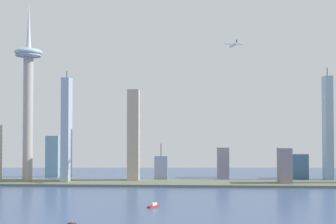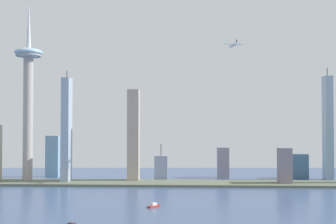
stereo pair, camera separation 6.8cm
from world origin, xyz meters
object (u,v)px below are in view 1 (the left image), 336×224
(skyscraper_7, at_px, (53,156))
(skyscraper_8, at_px, (299,166))
(observation_tower, at_px, (28,87))
(skyscraper_9, at_px, (133,136))
(skyscraper_0, at_px, (285,166))
(skyscraper_4, at_px, (161,168))
(skyscraper_6, at_px, (223,162))
(skyscraper_2, at_px, (328,128))
(airplane, at_px, (233,45))
(boat_0, at_px, (154,206))
(skyscraper_3, at_px, (67,131))

(skyscraper_7, height_order, skyscraper_8, skyscraper_7)
(observation_tower, height_order, skyscraper_9, observation_tower)
(skyscraper_0, distance_m, skyscraper_4, 202.07)
(skyscraper_6, bearing_deg, skyscraper_9, -154.98)
(skyscraper_6, height_order, skyscraper_8, skyscraper_6)
(skyscraper_2, height_order, skyscraper_4, skyscraper_2)
(skyscraper_6, distance_m, skyscraper_9, 175.41)
(skyscraper_0, xyz_separation_m, airplane, (-77.61, 13.06, 193.89))
(skyscraper_2, bearing_deg, boat_0, -135.44)
(observation_tower, xyz_separation_m, skyscraper_7, (18.85, 76.09, -119.39))
(skyscraper_9, bearing_deg, airplane, -4.65)
(skyscraper_0, relative_size, skyscraper_9, 0.38)
(boat_0, bearing_deg, skyscraper_4, 41.31)
(skyscraper_2, distance_m, skyscraper_3, 443.25)
(skyscraper_9, bearing_deg, skyscraper_4, 23.54)
(boat_0, bearing_deg, skyscraper_3, 77.17)
(skyscraper_7, relative_size, boat_0, 4.77)
(skyscraper_6, bearing_deg, skyscraper_2, -6.75)
(boat_0, bearing_deg, skyscraper_6, 20.92)
(skyscraper_8, relative_size, skyscraper_9, 0.28)
(skyscraper_0, distance_m, skyscraper_7, 410.10)
(skyscraper_4, distance_m, airplane, 236.57)
(skyscraper_3, bearing_deg, skyscraper_6, 19.51)
(observation_tower, xyz_separation_m, skyscraper_3, (69.51, -16.77, -71.59))
(skyscraper_7, distance_m, airplane, 380.07)
(observation_tower, xyz_separation_m, airplane, (339.19, -9.60, 66.34))
(skyscraper_4, distance_m, boat_0, 246.33)
(skyscraper_4, bearing_deg, skyscraper_0, -13.09)
(skyscraper_8, bearing_deg, observation_tower, -171.29)
(skyscraper_3, relative_size, skyscraper_8, 4.21)
(skyscraper_4, relative_size, skyscraper_8, 1.45)
(skyscraper_0, bearing_deg, skyscraper_4, 166.91)
(observation_tower, xyz_separation_m, skyscraper_6, (328.22, 74.90, -129.59))
(skyscraper_3, height_order, skyscraper_6, skyscraper_3)
(observation_tower, bearing_deg, skyscraper_9, 1.20)
(skyscraper_2, bearing_deg, skyscraper_3, -170.85)
(skyscraper_0, relative_size, boat_0, 3.73)
(skyscraper_9, bearing_deg, boat_0, -77.28)
(skyscraper_3, distance_m, airplane, 303.00)
(airplane, bearing_deg, observation_tower, 72.78)
(skyscraper_0, bearing_deg, skyscraper_2, 40.23)
(skyscraper_6, relative_size, boat_0, 3.47)
(skyscraper_3, xyz_separation_m, skyscraper_8, (392.10, 87.48, -63.50))
(skyscraper_2, height_order, skyscraper_6, skyscraper_2)
(airplane, bearing_deg, skyscraper_9, 69.76)
(skyscraper_2, height_order, skyscraper_8, skyscraper_2)
(skyscraper_2, distance_m, skyscraper_9, 335.45)
(observation_tower, relative_size, skyscraper_4, 4.81)
(observation_tower, bearing_deg, boat_0, -44.46)
(skyscraper_2, relative_size, skyscraper_9, 1.27)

